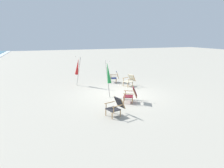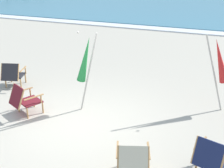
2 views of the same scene
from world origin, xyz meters
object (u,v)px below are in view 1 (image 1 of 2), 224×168
at_px(umbrella_furled_red, 78,67).
at_px(umbrella_furled_green, 108,73).
at_px(beach_chair_mid_center, 131,94).
at_px(beach_chair_front_left, 130,80).
at_px(beach_chair_back_right, 116,106).
at_px(beach_chair_front_right, 115,77).

bearing_deg(umbrella_furled_red, umbrella_furled_green, -159.91).
xyz_separation_m(beach_chair_mid_center, umbrella_furled_green, (1.35, 0.79, 0.93)).
bearing_deg(umbrella_furled_green, beach_chair_front_left, -49.07).
bearing_deg(beach_chair_back_right, umbrella_furled_green, -12.07).
bearing_deg(beach_chair_mid_center, beach_chair_front_left, -23.55).
distance_m(beach_chair_mid_center, beach_chair_front_right, 4.65).
xyz_separation_m(beach_chair_front_left, umbrella_furled_green, (-1.92, 2.22, 0.94)).
bearing_deg(umbrella_furled_green, beach_chair_back_right, 167.93).
bearing_deg(umbrella_furled_green, umbrella_furled_red, 20.09).
relative_size(umbrella_furled_red, umbrella_furled_green, 0.98).
height_order(umbrella_furled_red, umbrella_furled_green, umbrella_furled_green).
distance_m(beach_chair_front_right, umbrella_furled_red, 2.92).
height_order(beach_chair_front_right, beach_chair_front_left, beach_chair_front_right).
relative_size(beach_chair_mid_center, umbrella_furled_red, 0.43).
relative_size(beach_chair_front_left, beach_chair_back_right, 1.04).
xyz_separation_m(beach_chair_front_right, beach_chair_front_left, (-1.29, -0.58, -0.01)).
bearing_deg(beach_chair_mid_center, beach_chair_front_right, -10.53).
relative_size(beach_chair_mid_center, beach_chair_back_right, 1.03).
bearing_deg(umbrella_furled_red, beach_chair_mid_center, -156.62).
relative_size(beach_chair_back_right, umbrella_furled_red, 0.42).
bearing_deg(beach_chair_back_right, beach_chair_mid_center, -45.20).
bearing_deg(beach_chair_front_left, umbrella_furled_green, 130.93).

